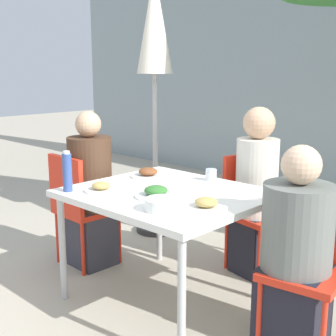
{
  "coord_description": "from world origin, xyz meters",
  "views": [
    {
      "loc": [
        1.94,
        -2.04,
        1.49
      ],
      "look_at": [
        0.0,
        0.0,
        0.89
      ],
      "focal_mm": 50.0,
      "sensor_mm": 36.0,
      "label": 1
    }
  ],
  "objects_px": {
    "salad_bowl": "(162,204)",
    "person_left": "(91,194)",
    "person_far": "(256,195)",
    "chair_left": "(78,202)",
    "bottle": "(67,172)",
    "drinking_cup": "(211,175)",
    "chair_far": "(253,203)",
    "person_right": "(296,256)",
    "chair_right": "(310,255)",
    "closed_umbrella": "(155,41)"
  },
  "relations": [
    {
      "from": "salad_bowl",
      "to": "person_left",
      "type": "bearing_deg",
      "value": 163.02
    },
    {
      "from": "person_far",
      "to": "chair_left",
      "type": "bearing_deg",
      "value": -40.22
    },
    {
      "from": "person_far",
      "to": "salad_bowl",
      "type": "bearing_deg",
      "value": 16.61
    },
    {
      "from": "person_left",
      "to": "bottle",
      "type": "distance_m",
      "value": 0.66
    },
    {
      "from": "bottle",
      "to": "drinking_cup",
      "type": "distance_m",
      "value": 0.97
    },
    {
      "from": "chair_far",
      "to": "person_far",
      "type": "bearing_deg",
      "value": 58.05
    },
    {
      "from": "person_right",
      "to": "person_far",
      "type": "height_order",
      "value": "person_far"
    },
    {
      "from": "person_left",
      "to": "person_right",
      "type": "distance_m",
      "value": 1.66
    },
    {
      "from": "chair_right",
      "to": "drinking_cup",
      "type": "height_order",
      "value": "chair_right"
    },
    {
      "from": "person_far",
      "to": "salad_bowl",
      "type": "relative_size",
      "value": 6.29
    },
    {
      "from": "person_right",
      "to": "salad_bowl",
      "type": "distance_m",
      "value": 0.76
    },
    {
      "from": "person_far",
      "to": "drinking_cup",
      "type": "bearing_deg",
      "value": -11.21
    },
    {
      "from": "bottle",
      "to": "drinking_cup",
      "type": "xyz_separation_m",
      "value": [
        0.47,
        0.84,
        -0.08
      ]
    },
    {
      "from": "closed_umbrella",
      "to": "person_right",
      "type": "bearing_deg",
      "value": -23.04
    },
    {
      "from": "person_far",
      "to": "bottle",
      "type": "relative_size",
      "value": 4.82
    },
    {
      "from": "person_left",
      "to": "person_far",
      "type": "height_order",
      "value": "person_far"
    },
    {
      "from": "chair_left",
      "to": "drinking_cup",
      "type": "relative_size",
      "value": 10.8
    },
    {
      "from": "chair_left",
      "to": "person_left",
      "type": "height_order",
      "value": "person_left"
    },
    {
      "from": "person_right",
      "to": "drinking_cup",
      "type": "bearing_deg",
      "value": -27.99
    },
    {
      "from": "person_left",
      "to": "drinking_cup",
      "type": "height_order",
      "value": "person_left"
    },
    {
      "from": "chair_left",
      "to": "drinking_cup",
      "type": "height_order",
      "value": "chair_left"
    },
    {
      "from": "person_far",
      "to": "drinking_cup",
      "type": "xyz_separation_m",
      "value": [
        -0.15,
        -0.34,
        0.18
      ]
    },
    {
      "from": "closed_umbrella",
      "to": "chair_far",
      "type": "bearing_deg",
      "value": -3.82
    },
    {
      "from": "chair_right",
      "to": "drinking_cup",
      "type": "bearing_deg",
      "value": -21.86
    },
    {
      "from": "person_right",
      "to": "bottle",
      "type": "bearing_deg",
      "value": 14.95
    },
    {
      "from": "bottle",
      "to": "chair_left",
      "type": "bearing_deg",
      "value": 138.75
    },
    {
      "from": "person_right",
      "to": "chair_far",
      "type": "height_order",
      "value": "person_right"
    },
    {
      "from": "chair_right",
      "to": "closed_umbrella",
      "type": "relative_size",
      "value": 0.37
    },
    {
      "from": "chair_right",
      "to": "person_far",
      "type": "height_order",
      "value": "person_far"
    },
    {
      "from": "chair_far",
      "to": "bottle",
      "type": "xyz_separation_m",
      "value": [
        -0.55,
        -1.25,
        0.36
      ]
    },
    {
      "from": "chair_far",
      "to": "closed_umbrella",
      "type": "xyz_separation_m",
      "value": [
        -1.1,
        0.07,
        1.22
      ]
    },
    {
      "from": "chair_left",
      "to": "person_far",
      "type": "height_order",
      "value": "person_far"
    },
    {
      "from": "person_right",
      "to": "bottle",
      "type": "relative_size",
      "value": 4.36
    },
    {
      "from": "chair_far",
      "to": "person_far",
      "type": "height_order",
      "value": "person_far"
    },
    {
      "from": "person_left",
      "to": "chair_far",
      "type": "xyz_separation_m",
      "value": [
        0.92,
        0.8,
        -0.05
      ]
    },
    {
      "from": "person_right",
      "to": "chair_far",
      "type": "relative_size",
      "value": 1.28
    },
    {
      "from": "person_right",
      "to": "salad_bowl",
      "type": "height_order",
      "value": "person_right"
    },
    {
      "from": "person_left",
      "to": "drinking_cup",
      "type": "bearing_deg",
      "value": 26.55
    },
    {
      "from": "drinking_cup",
      "to": "salad_bowl",
      "type": "distance_m",
      "value": 0.76
    },
    {
      "from": "bottle",
      "to": "drinking_cup",
      "type": "relative_size",
      "value": 3.18
    },
    {
      "from": "closed_umbrella",
      "to": "chair_left",
      "type": "bearing_deg",
      "value": -82.14
    },
    {
      "from": "closed_umbrella",
      "to": "bottle",
      "type": "height_order",
      "value": "closed_umbrella"
    },
    {
      "from": "chair_far",
      "to": "bottle",
      "type": "bearing_deg",
      "value": -11.86
    },
    {
      "from": "chair_right",
      "to": "closed_umbrella",
      "type": "bearing_deg",
      "value": -28.15
    },
    {
      "from": "chair_far",
      "to": "salad_bowl",
      "type": "relative_size",
      "value": 4.43
    },
    {
      "from": "chair_right",
      "to": "bottle",
      "type": "height_order",
      "value": "bottle"
    },
    {
      "from": "bottle",
      "to": "person_right",
      "type": "bearing_deg",
      "value": 22.76
    },
    {
      "from": "person_left",
      "to": "chair_left",
      "type": "bearing_deg",
      "value": -121.95
    },
    {
      "from": "salad_bowl",
      "to": "chair_left",
      "type": "bearing_deg",
      "value": 167.5
    },
    {
      "from": "drinking_cup",
      "to": "chair_right",
      "type": "bearing_deg",
      "value": -14.05
    }
  ]
}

